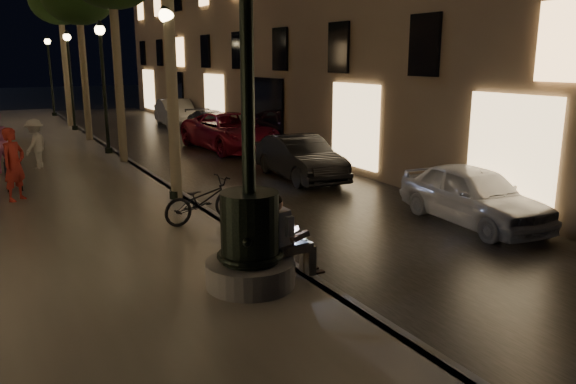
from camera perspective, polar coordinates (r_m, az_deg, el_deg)
ground at (r=21.30m, az=-16.36°, el=2.98°), size 120.00×120.00×0.00m
cobble_lane at (r=22.12m, az=-8.76°, el=3.76°), size 6.00×45.00×0.02m
promenade at (r=20.81m, az=-27.16°, el=2.08°), size 8.00×45.00×0.20m
curb_strip at (r=21.28m, az=-16.38°, el=3.24°), size 0.25×45.00×0.20m
fountain_lamppost at (r=8.62m, az=-3.92°, el=-3.16°), size 1.40×1.40×5.21m
seated_man_laptop at (r=8.96m, az=-0.32°, el=-4.29°), size 1.05×0.35×1.42m
tree_far at (r=31.90m, az=-22.19°, el=17.47°), size 3.00×3.00×7.50m
lamp_curb_a at (r=14.13m, az=-11.97°, el=11.40°), size 0.36×0.36×4.81m
lamp_curb_b at (r=21.90m, az=-18.30°, el=11.65°), size 0.36×0.36×4.81m
lamp_curb_c at (r=29.79m, az=-21.31°, el=11.72°), size 0.36×0.36×4.81m
lamp_curb_d at (r=37.73m, az=-23.05°, el=11.74°), size 0.36×0.36×4.81m
stroller at (r=16.80m, az=-26.14°, el=1.89°), size 0.44×0.99×1.01m
car_front at (r=13.32m, az=18.34°, el=-0.27°), size 1.89×4.04×1.34m
car_second at (r=17.37m, az=1.23°, el=3.50°), size 1.69×4.15×1.34m
car_third at (r=23.12m, az=-5.86°, el=6.13°), size 2.78×5.54×1.50m
car_rear at (r=27.03m, az=-7.80°, el=6.84°), size 2.07×4.40×1.24m
car_fifth at (r=31.62m, az=-11.29°, el=7.88°), size 1.95×4.62×1.48m
pedestrian_red at (r=15.44m, az=-26.08°, el=2.54°), size 0.78×0.78×1.83m
pedestrian_white at (r=19.76m, az=-24.27°, el=4.48°), size 1.05×1.19×1.59m
bicycle at (r=12.27m, az=-8.63°, el=-0.81°), size 1.91×0.93×0.96m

